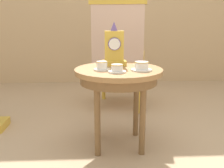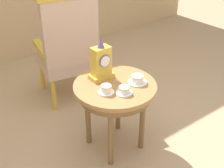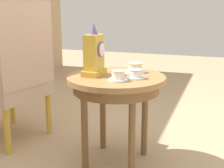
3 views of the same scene
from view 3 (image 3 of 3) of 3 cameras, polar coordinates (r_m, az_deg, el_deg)
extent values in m
plane|color=tan|center=(2.24, 3.56, -13.80)|extent=(10.00, 10.00, 0.00)
cylinder|color=#9E7042|center=(2.02, 0.77, 1.04)|extent=(0.65, 0.65, 0.03)
cylinder|color=brown|center=(2.03, 0.77, -0.41)|extent=(0.57, 0.57, 0.07)
cylinder|color=brown|center=(2.30, -1.71, -5.21)|extent=(0.04, 0.04, 0.57)
cylinder|color=brown|center=(2.02, -5.10, -8.00)|extent=(0.04, 0.04, 0.57)
cylinder|color=brown|center=(1.92, 3.71, -9.25)|extent=(0.04, 0.04, 0.57)
cylinder|color=brown|center=(2.21, 6.08, -6.12)|extent=(0.04, 0.04, 0.57)
cylinder|color=white|center=(1.88, 1.12, 0.78)|extent=(0.12, 0.12, 0.01)
cylinder|color=white|center=(1.87, 1.13, 1.73)|extent=(0.08, 0.08, 0.05)
torus|color=gold|center=(1.87, 1.13, 2.45)|extent=(0.08, 0.08, 0.00)
cylinder|color=white|center=(1.95, 4.44, 1.23)|extent=(0.12, 0.12, 0.01)
cylinder|color=white|center=(1.94, 4.46, 2.03)|extent=(0.08, 0.08, 0.05)
torus|color=gold|center=(1.94, 4.47, 2.61)|extent=(0.08, 0.08, 0.00)
cylinder|color=white|center=(2.13, 4.29, 2.33)|extent=(0.15, 0.15, 0.01)
cylinder|color=white|center=(2.12, 4.31, 3.18)|extent=(0.09, 0.09, 0.05)
torus|color=gold|center=(2.12, 4.32, 3.81)|extent=(0.10, 0.10, 0.00)
cube|color=gold|center=(2.04, -3.31, 2.17)|extent=(0.19, 0.11, 0.04)
cube|color=gold|center=(2.01, -3.37, 5.88)|extent=(0.14, 0.09, 0.23)
cylinder|color=#664C8C|center=(1.99, -2.02, 6.38)|extent=(0.10, 0.01, 0.10)
cylinder|color=white|center=(1.99, -1.86, 6.38)|extent=(0.08, 0.00, 0.08)
cone|color=#664C8C|center=(2.00, -3.43, 10.14)|extent=(0.06, 0.06, 0.07)
cube|color=#CCA893|center=(2.60, -18.76, -0.98)|extent=(0.61, 0.61, 0.11)
cube|color=#CCA893|center=(2.37, -15.94, 7.10)|extent=(0.53, 0.18, 0.64)
cube|color=gold|center=(2.71, -15.38, 3.47)|extent=(0.15, 0.47, 0.06)
cylinder|color=gold|center=(2.96, -18.02, -3.76)|extent=(0.04, 0.04, 0.35)
cylinder|color=gold|center=(2.65, -11.64, -5.37)|extent=(0.04, 0.04, 0.35)
cylinder|color=gold|center=(2.37, -18.81, -8.26)|extent=(0.04, 0.04, 0.35)
camera|label=1|loc=(2.10, 55.74, 5.59)|focal=41.39mm
camera|label=2|loc=(1.38, 86.35, 36.49)|focal=49.09mm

